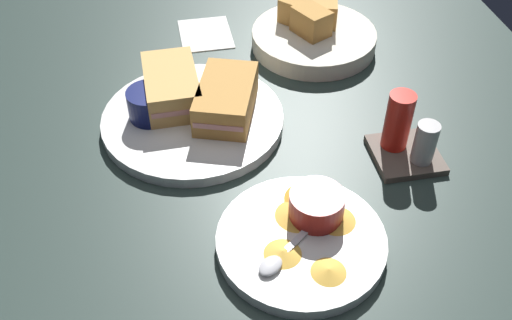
{
  "coord_description": "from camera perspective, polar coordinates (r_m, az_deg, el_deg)",
  "views": [
    {
      "loc": [
        64.23,
        -7.31,
        55.12
      ],
      "look_at": [
        9.76,
        2.87,
        3.0
      ],
      "focal_mm": 40.95,
      "sensor_mm": 36.0,
      "label": 1
    }
  ],
  "objects": [
    {
      "name": "ramekin_light_gravy",
      "position": [
        0.7,
        5.95,
        -4.34
      ],
      "size": [
        6.69,
        6.69,
        3.53
      ],
      "color": "maroon",
      "rests_on": "plate_chips_companion"
    },
    {
      "name": "plate_sandwich_main",
      "position": [
        0.86,
        -6.18,
        3.95
      ],
      "size": [
        26.56,
        26.56,
        1.6
      ],
      "primitive_type": "cylinder",
      "color": "silver",
      "rests_on": "ground_plane"
    },
    {
      "name": "condiment_caddy",
      "position": [
        0.81,
        14.48,
        2.19
      ],
      "size": [
        9.0,
        9.0,
        9.5
      ],
      "color": "brown",
      "rests_on": "ground_plane"
    },
    {
      "name": "spoon_by_gravy_ramekin",
      "position": [
        0.67,
        2.14,
        -9.61
      ],
      "size": [
        7.41,
        8.57,
        0.8
      ],
      "color": "silver",
      "rests_on": "plate_chips_companion"
    },
    {
      "name": "bread_basket_rear",
      "position": [
        1.03,
        5.6,
        12.14
      ],
      "size": [
        21.3,
        21.3,
        7.42
      ],
      "color": "silver",
      "rests_on": "ground_plane"
    },
    {
      "name": "paper_napkin_folded",
      "position": [
        1.07,
        -4.95,
        12.21
      ],
      "size": [
        11.06,
        9.07,
        0.4
      ],
      "primitive_type": "cube",
      "rotation": [
        0.0,
        0.0,
        0.01
      ],
      "color": "white",
      "rests_on": "ground_plane"
    },
    {
      "name": "ramekin_dark_sauce",
      "position": [
        0.85,
        -10.36,
        5.47
      ],
      "size": [
        6.36,
        6.36,
        4.32
      ],
      "color": "#0C144C",
      "rests_on": "plate_sandwich_main"
    },
    {
      "name": "plantain_chip_scatter",
      "position": [
        0.71,
        5.31,
        -5.97
      ],
      "size": [
        18.38,
        12.41,
        0.6
      ],
      "color": "gold",
      "rests_on": "plate_chips_companion"
    },
    {
      "name": "plate_chips_companion",
      "position": [
        0.7,
        4.42,
        -7.93
      ],
      "size": [
        20.21,
        20.21,
        1.6
      ],
      "primitive_type": "cylinder",
      "color": "silver",
      "rests_on": "ground_plane"
    },
    {
      "name": "sandwich_half_near",
      "position": [
        0.85,
        -2.93,
        6.02
      ],
      "size": [
        14.79,
        11.33,
        4.8
      ],
      "color": "#C68C42",
      "rests_on": "plate_sandwich_main"
    },
    {
      "name": "ground_plane",
      "position": [
        0.86,
        -3.08,
        1.96
      ],
      "size": [
        110.0,
        110.0,
        3.0
      ],
      "primitive_type": "cube",
      "color": "#283833"
    },
    {
      "name": "spoon_by_dark_ramekin",
      "position": [
        0.86,
        -6.72,
        4.64
      ],
      "size": [
        2.68,
        9.96,
        0.8
      ],
      "color": "silver",
      "rests_on": "plate_sandwich_main"
    },
    {
      "name": "sandwich_half_far",
      "position": [
        0.88,
        -8.26,
        7.14
      ],
      "size": [
        13.45,
        7.95,
        4.8
      ],
      "color": "tan",
      "rests_on": "plate_sandwich_main"
    }
  ]
}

